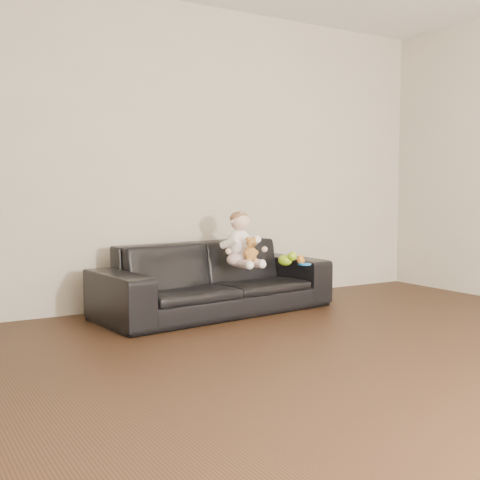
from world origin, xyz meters
TOP-DOWN VIEW (x-y plane):
  - floor at (0.00, 0.00)m, footprint 5.50×5.50m
  - wall_back at (0.00, 2.75)m, footprint 5.00×0.00m
  - sofa at (-0.04, 2.25)m, footprint 2.03×0.99m
  - baby at (0.14, 2.14)m, footprint 0.32×0.39m
  - teddy_bear at (0.15, 2.01)m, footprint 0.12×0.12m
  - toy_green at (0.50, 2.03)m, footprint 0.12×0.14m
  - toy_rattle at (0.67, 2.05)m, footprint 0.09×0.09m
  - toy_blue_disc at (0.67, 1.99)m, footprint 0.13×0.13m

SIDE VIEW (x-z plane):
  - floor at x=0.00m, z-range 0.00..0.00m
  - sofa at x=-0.04m, z-range 0.00..0.57m
  - toy_blue_disc at x=0.67m, z-range 0.37..0.39m
  - toy_rattle at x=0.67m, z-range 0.37..0.44m
  - toy_green at x=0.50m, z-range 0.37..0.47m
  - teddy_bear at x=0.15m, z-range 0.43..0.63m
  - baby at x=0.14m, z-range 0.35..0.80m
  - wall_back at x=0.00m, z-range -1.20..3.80m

